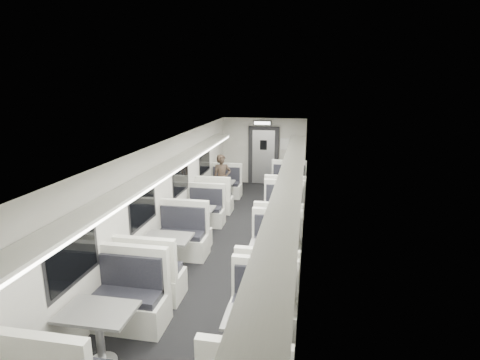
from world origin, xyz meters
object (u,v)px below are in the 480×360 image
at_px(booth_right_c, 272,264).
at_px(exit_sign, 262,123).
at_px(booth_left_d, 100,337).
at_px(booth_right_d, 256,342).
at_px(booth_left_c, 168,255).
at_px(booth_left_b, 197,221).
at_px(booth_right_a, 287,193).
at_px(booth_left_a, 221,192).
at_px(vestibule_door, 263,156).
at_px(booth_right_b, 281,220).
at_px(passenger, 222,179).

bearing_deg(booth_right_c, exit_sign, 98.74).
distance_m(booth_left_d, exit_sign, 9.23).
distance_m(booth_left_d, booth_right_d, 2.03).
bearing_deg(booth_left_c, booth_left_d, -90.00).
height_order(booth_left_b, booth_right_a, booth_right_a).
relative_size(booth_left_a, booth_left_d, 0.89).
bearing_deg(booth_left_c, vestibule_door, 81.90).
height_order(booth_left_c, booth_right_b, booth_left_c).
bearing_deg(vestibule_door, booth_left_b, -101.14).
relative_size(booth_left_b, exit_sign, 3.22).
height_order(booth_left_d, booth_right_a, booth_left_d).
relative_size(booth_right_c, vestibule_door, 0.99).
distance_m(booth_left_b, booth_left_c, 1.95).
relative_size(booth_left_b, vestibule_door, 0.95).
xyz_separation_m(booth_right_a, booth_right_d, (0.00, -6.69, -0.04)).
bearing_deg(booth_right_d, booth_right_b, 90.00).
relative_size(booth_left_c, booth_right_d, 1.09).
height_order(booth_left_b, exit_sign, exit_sign).
height_order(booth_left_c, booth_right_a, booth_right_a).
xyz_separation_m(booth_left_c, booth_right_a, (2.00, 4.56, 0.00)).
bearing_deg(booth_left_c, exit_sign, 81.31).
xyz_separation_m(booth_left_a, booth_left_d, (0.00, -6.89, 0.05)).
bearing_deg(exit_sign, booth_right_a, -63.21).
distance_m(booth_left_a, booth_left_b, 2.50).
height_order(booth_left_a, exit_sign, exit_sign).
relative_size(booth_left_a, booth_right_d, 0.99).
bearing_deg(booth_left_c, booth_left_b, 90.00).
bearing_deg(exit_sign, vestibule_door, 90.00).
height_order(booth_left_a, booth_right_d, booth_right_d).
bearing_deg(booth_left_c, booth_right_b, 48.94).
xyz_separation_m(booth_right_d, exit_sign, (-1.00, 8.67, 1.92)).
bearing_deg(booth_right_c, booth_left_b, 136.26).
bearing_deg(booth_right_d, booth_left_b, 116.13).
bearing_deg(vestibule_door, passenger, -110.69).
distance_m(booth_left_a, booth_right_d, 6.87).
xyz_separation_m(booth_right_a, booth_right_c, (0.00, -4.52, -0.03)).
relative_size(booth_left_d, booth_right_d, 1.12).
bearing_deg(booth_right_d, passenger, 106.54).
height_order(passenger, exit_sign, exit_sign).
xyz_separation_m(booth_left_c, vestibule_door, (1.00, 7.03, 0.64)).
distance_m(booth_left_c, booth_left_d, 2.44).
bearing_deg(booth_right_c, booth_left_a, 114.38).
xyz_separation_m(booth_left_a, booth_right_c, (2.00, -4.41, 0.01)).
height_order(booth_left_c, vestibule_door, vestibule_door).
bearing_deg(booth_left_d, booth_left_c, 90.00).
relative_size(booth_left_d, exit_sign, 3.67).
relative_size(booth_right_d, exit_sign, 3.29).
bearing_deg(exit_sign, booth_left_c, -98.69).
distance_m(booth_right_a, booth_right_d, 6.69).
distance_m(booth_right_d, vestibule_door, 9.23).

